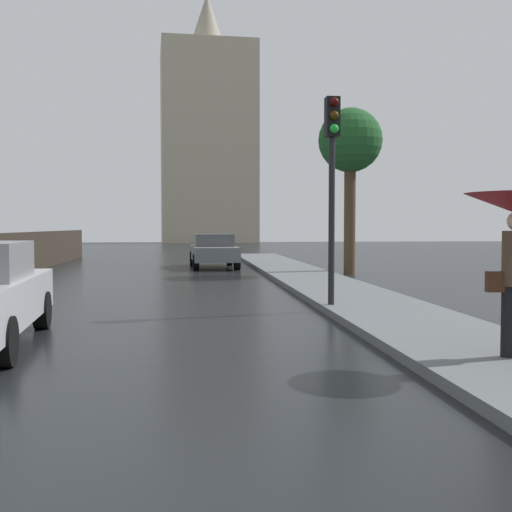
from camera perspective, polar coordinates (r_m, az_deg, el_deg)
car_grey_near_kerb at (r=24.75m, az=-3.92°, el=0.56°), size 1.90×4.25×1.34m
traffic_light at (r=12.09m, az=7.03°, el=8.73°), size 0.26×0.39×3.99m
street_tree_mid at (r=21.60m, az=8.67°, el=10.12°), size 2.17×2.17×5.66m
distant_tower at (r=63.54m, az=-4.49°, el=10.53°), size 9.67×9.16×24.81m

